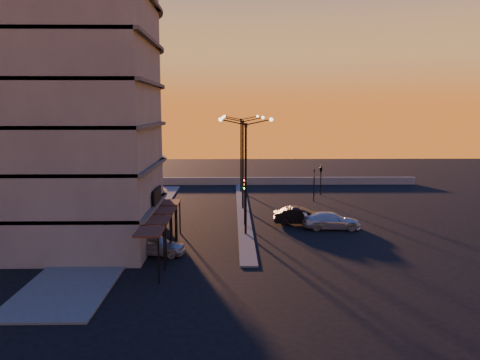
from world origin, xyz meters
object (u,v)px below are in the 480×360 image
streetlamp_mid (243,155)px  car_sedan (300,216)px  traffic_light_main (245,194)px  car_hatchback (155,245)px  car_wagon (331,221)px

streetlamp_mid → car_sedan: 9.45m
traffic_light_main → car_hatchback: 10.58m
traffic_light_main → car_wagon: 7.79m
streetlamp_mid → traffic_light_main: (0.00, -7.13, -2.70)m
streetlamp_mid → car_sedan: bearing=-52.7°
traffic_light_main → car_hatchback: (-6.50, -8.06, -2.16)m
traffic_light_main → car_hatchback: size_ratio=1.00×
streetlamp_mid → car_hatchback: 17.22m
streetlamp_mid → car_hatchback: bearing=-113.2°
streetlamp_mid → traffic_light_main: 7.62m
traffic_light_main → car_sedan: size_ratio=0.91×
traffic_light_main → car_sedan: (4.93, 0.67, -2.12)m
traffic_light_main → streetlamp_mid: bearing=90.0°
car_sedan → streetlamp_mid: bearing=39.1°
streetlamp_mid → car_hatchback: (-6.50, -15.19, -4.87)m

